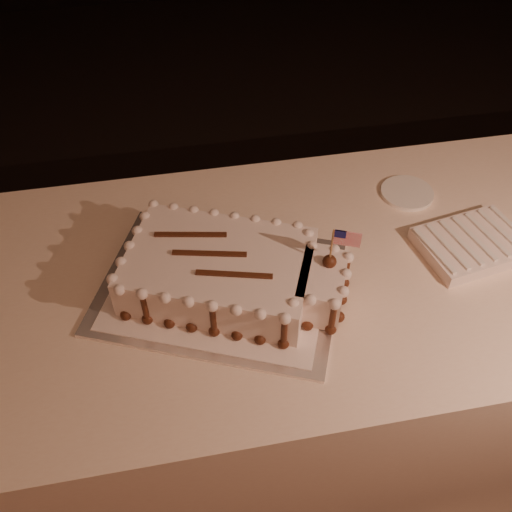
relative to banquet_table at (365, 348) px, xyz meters
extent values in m
cube|color=#FFE1C5|center=(0.00, 0.00, 0.00)|extent=(2.40, 0.80, 0.75)
cube|color=white|center=(-0.40, -0.02, 0.38)|extent=(0.62, 0.55, 0.01)
cube|color=white|center=(-0.40, -0.02, 0.38)|extent=(0.55, 0.50, 0.00)
cube|color=white|center=(-0.40, -0.02, 0.43)|extent=(0.45, 0.38, 0.09)
cube|color=white|center=(-0.19, -0.11, 0.43)|extent=(0.14, 0.17, 0.09)
sphere|color=#4E2513|center=(-0.60, -0.08, 0.39)|extent=(0.02, 0.02, 0.02)
sphere|color=#4E2513|center=(-0.56, -0.10, 0.39)|extent=(0.02, 0.02, 0.02)
sphere|color=#4E2513|center=(-0.51, -0.11, 0.39)|extent=(0.02, 0.02, 0.02)
sphere|color=#4E2513|center=(-0.47, -0.13, 0.39)|extent=(0.02, 0.02, 0.02)
sphere|color=#4E2513|center=(-0.43, -0.15, 0.39)|extent=(0.02, 0.02, 0.02)
sphere|color=#4E2513|center=(-0.38, -0.17, 0.39)|extent=(0.02, 0.02, 0.02)
sphere|color=#4E2513|center=(-0.34, -0.19, 0.39)|extent=(0.02, 0.02, 0.02)
sphere|color=#4E2513|center=(-0.29, -0.21, 0.39)|extent=(0.02, 0.02, 0.02)
sphere|color=#4E2513|center=(-0.27, -0.17, 0.39)|extent=(0.02, 0.02, 0.02)
sphere|color=#4E2513|center=(-0.24, -0.17, 0.39)|extent=(0.02, 0.02, 0.02)
sphere|color=#4E2513|center=(-0.19, -0.19, 0.39)|extent=(0.02, 0.02, 0.02)
sphere|color=#4E2513|center=(-0.17, -0.16, 0.39)|extent=(0.02, 0.02, 0.02)
sphere|color=#4E2513|center=(-0.15, -0.12, 0.39)|extent=(0.02, 0.02, 0.02)
sphere|color=#4E2513|center=(-0.13, -0.08, 0.39)|extent=(0.02, 0.02, 0.02)
sphere|color=#4E2513|center=(-0.15, -0.05, 0.39)|extent=(0.02, 0.02, 0.02)
sphere|color=#4E2513|center=(-0.20, -0.03, 0.39)|extent=(0.02, 0.02, 0.02)
sphere|color=#4E2513|center=(-0.19, 0.01, 0.39)|extent=(0.02, 0.02, 0.02)
sphere|color=#4E2513|center=(-0.21, 0.04, 0.39)|extent=(0.02, 0.02, 0.02)
sphere|color=#4E2513|center=(-0.26, 0.05, 0.39)|extent=(0.02, 0.02, 0.02)
sphere|color=#4E2513|center=(-0.30, 0.07, 0.39)|extent=(0.02, 0.02, 0.02)
sphere|color=#4E2513|center=(-0.34, 0.09, 0.39)|extent=(0.02, 0.02, 0.02)
sphere|color=#4E2513|center=(-0.39, 0.11, 0.39)|extent=(0.02, 0.02, 0.02)
sphere|color=#4E2513|center=(-0.43, 0.13, 0.39)|extent=(0.02, 0.02, 0.02)
sphere|color=#4E2513|center=(-0.47, 0.15, 0.39)|extent=(0.02, 0.02, 0.02)
sphere|color=#4E2513|center=(-0.52, 0.17, 0.39)|extent=(0.02, 0.02, 0.02)
sphere|color=#4E2513|center=(-0.54, 0.13, 0.39)|extent=(0.02, 0.02, 0.02)
sphere|color=#4E2513|center=(-0.56, 0.09, 0.39)|extent=(0.02, 0.02, 0.02)
sphere|color=#4E2513|center=(-0.58, 0.04, 0.39)|extent=(0.02, 0.02, 0.02)
sphere|color=#4E2513|center=(-0.59, 0.00, 0.39)|extent=(0.02, 0.02, 0.02)
sphere|color=#4E2513|center=(-0.61, -0.05, 0.39)|extent=(0.02, 0.02, 0.02)
sphere|color=white|center=(-0.60, -0.08, 0.47)|extent=(0.02, 0.02, 0.02)
sphere|color=white|center=(-0.56, -0.10, 0.47)|extent=(0.02, 0.02, 0.02)
sphere|color=white|center=(-0.51, -0.11, 0.47)|extent=(0.02, 0.02, 0.02)
sphere|color=white|center=(-0.47, -0.13, 0.47)|extent=(0.02, 0.02, 0.02)
sphere|color=white|center=(-0.43, -0.15, 0.47)|extent=(0.02, 0.02, 0.02)
sphere|color=white|center=(-0.38, -0.17, 0.47)|extent=(0.02, 0.02, 0.02)
sphere|color=white|center=(-0.34, -0.19, 0.47)|extent=(0.02, 0.02, 0.02)
sphere|color=white|center=(-0.29, -0.21, 0.47)|extent=(0.02, 0.02, 0.02)
sphere|color=white|center=(-0.27, -0.17, 0.47)|extent=(0.02, 0.02, 0.02)
sphere|color=white|center=(-0.24, -0.17, 0.47)|extent=(0.02, 0.02, 0.02)
sphere|color=white|center=(-0.19, -0.19, 0.47)|extent=(0.02, 0.02, 0.02)
sphere|color=white|center=(-0.17, -0.16, 0.47)|extent=(0.02, 0.02, 0.02)
sphere|color=white|center=(-0.15, -0.12, 0.47)|extent=(0.02, 0.02, 0.02)
sphere|color=white|center=(-0.13, -0.08, 0.47)|extent=(0.02, 0.02, 0.02)
sphere|color=white|center=(-0.15, -0.05, 0.47)|extent=(0.02, 0.02, 0.02)
sphere|color=white|center=(-0.20, -0.03, 0.47)|extent=(0.02, 0.02, 0.02)
sphere|color=white|center=(-0.19, 0.01, 0.47)|extent=(0.02, 0.02, 0.02)
sphere|color=white|center=(-0.21, 0.04, 0.47)|extent=(0.02, 0.02, 0.02)
sphere|color=white|center=(-0.26, 0.05, 0.47)|extent=(0.02, 0.02, 0.02)
sphere|color=white|center=(-0.30, 0.07, 0.47)|extent=(0.02, 0.02, 0.02)
sphere|color=white|center=(-0.34, 0.09, 0.47)|extent=(0.02, 0.02, 0.02)
sphere|color=white|center=(-0.39, 0.11, 0.47)|extent=(0.02, 0.02, 0.02)
sphere|color=white|center=(-0.43, 0.13, 0.47)|extent=(0.02, 0.02, 0.02)
sphere|color=white|center=(-0.47, 0.15, 0.47)|extent=(0.02, 0.02, 0.02)
sphere|color=white|center=(-0.52, 0.17, 0.47)|extent=(0.02, 0.02, 0.02)
sphere|color=white|center=(-0.54, 0.13, 0.47)|extent=(0.02, 0.02, 0.02)
sphere|color=white|center=(-0.56, 0.09, 0.47)|extent=(0.02, 0.02, 0.02)
sphere|color=white|center=(-0.58, 0.04, 0.47)|extent=(0.02, 0.02, 0.02)
sphere|color=white|center=(-0.59, 0.00, 0.47)|extent=(0.02, 0.02, 0.02)
sphere|color=white|center=(-0.61, -0.05, 0.47)|extent=(0.02, 0.02, 0.02)
cylinder|color=#4E2513|center=(-0.56, -0.10, 0.43)|extent=(0.01, 0.01, 0.08)
sphere|color=#4E2513|center=(-0.56, -0.10, 0.39)|extent=(0.02, 0.02, 0.02)
cylinder|color=#4E2513|center=(-0.43, -0.15, 0.43)|extent=(0.01, 0.01, 0.08)
sphere|color=#4E2513|center=(-0.43, -0.15, 0.39)|extent=(0.02, 0.02, 0.02)
cylinder|color=#4E2513|center=(-0.29, -0.21, 0.43)|extent=(0.01, 0.01, 0.08)
sphere|color=#4E2513|center=(-0.29, -0.21, 0.39)|extent=(0.02, 0.02, 0.02)
cylinder|color=#4E2513|center=(-0.19, -0.19, 0.43)|extent=(0.01, 0.01, 0.08)
sphere|color=#4E2513|center=(-0.19, -0.19, 0.39)|extent=(0.02, 0.02, 0.02)
cylinder|color=#4E2513|center=(-0.13, -0.08, 0.43)|extent=(0.01, 0.01, 0.08)
sphere|color=#4E2513|center=(-0.13, -0.08, 0.39)|extent=(0.02, 0.02, 0.02)
cylinder|color=#4E2513|center=(-0.19, 0.01, 0.43)|extent=(0.01, 0.01, 0.08)
sphere|color=#4E2513|center=(-0.19, 0.01, 0.39)|extent=(0.02, 0.02, 0.02)
cylinder|color=#4E2513|center=(-0.30, 0.07, 0.43)|extent=(0.01, 0.01, 0.08)
sphere|color=#4E2513|center=(-0.30, 0.07, 0.39)|extent=(0.02, 0.02, 0.02)
cylinder|color=#4E2513|center=(-0.43, 0.13, 0.43)|extent=(0.01, 0.01, 0.08)
sphere|color=#4E2513|center=(-0.43, 0.13, 0.39)|extent=(0.02, 0.02, 0.02)
cylinder|color=#4E2513|center=(-0.54, 0.13, 0.43)|extent=(0.01, 0.01, 0.08)
sphere|color=#4E2513|center=(-0.54, 0.13, 0.39)|extent=(0.02, 0.02, 0.02)
cylinder|color=#4E2513|center=(-0.59, 0.00, 0.43)|extent=(0.01, 0.01, 0.08)
sphere|color=#4E2513|center=(-0.59, 0.00, 0.39)|extent=(0.02, 0.02, 0.02)
cube|color=#4E2513|center=(-0.45, 0.05, 0.48)|extent=(0.15, 0.04, 0.01)
cube|color=#4E2513|center=(-0.41, -0.02, 0.48)|extent=(0.15, 0.05, 0.01)
cube|color=#4E2513|center=(-0.37, -0.08, 0.48)|extent=(0.15, 0.05, 0.01)
sphere|color=#4E2513|center=(-0.18, -0.09, 0.48)|extent=(0.03, 0.03, 0.03)
cylinder|color=#AE7C4A|center=(-0.18, -0.09, 0.52)|extent=(0.00, 0.00, 0.11)
cube|color=red|center=(-0.15, -0.10, 0.55)|extent=(0.05, 0.02, 0.04)
cube|color=navy|center=(-0.16, -0.09, 0.56)|extent=(0.02, 0.01, 0.02)
cube|color=white|center=(0.20, -0.02, 0.39)|extent=(0.26, 0.21, 0.03)
cube|color=white|center=(0.09, -0.03, 0.41)|extent=(0.05, 0.15, 0.01)
cube|color=white|center=(0.13, -0.03, 0.41)|extent=(0.05, 0.15, 0.01)
cube|color=white|center=(0.16, -0.02, 0.41)|extent=(0.05, 0.15, 0.01)
cube|color=white|center=(0.20, -0.02, 0.41)|extent=(0.05, 0.15, 0.01)
cube|color=white|center=(0.23, -0.01, 0.41)|extent=(0.05, 0.15, 0.01)
cube|color=white|center=(0.27, 0.00, 0.41)|extent=(0.05, 0.15, 0.01)
cylinder|color=white|center=(0.12, 0.20, 0.38)|extent=(0.13, 0.13, 0.01)
camera|label=1|loc=(-0.47, -0.84, 1.33)|focal=40.00mm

